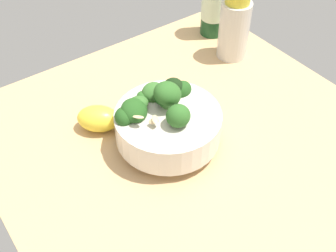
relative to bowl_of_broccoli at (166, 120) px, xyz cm
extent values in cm
cube|color=tan|center=(3.76, -1.47, -6.50)|extent=(64.31, 64.31, 3.19)
cylinder|color=silver|center=(0.00, -0.46, -4.06)|extent=(9.54, 9.54, 1.68)
cylinder|color=silver|center=(0.00, -0.46, -0.70)|extent=(17.34, 17.34, 5.05)
cylinder|color=beige|center=(0.00, -0.46, 1.42)|extent=(15.13, 15.13, 0.80)
cylinder|color=#3C7A32|center=(1.87, 1.53, 1.52)|extent=(1.47, 1.39, 1.27)
ellipsoid|color=#386B2B|center=(1.87, 1.53, 3.05)|extent=(3.95, 4.82, 4.52)
cylinder|color=#4A8F3C|center=(-6.23, 2.58, 0.52)|extent=(1.95, 1.95, 1.78)
ellipsoid|color=#23511C|center=(-6.23, 2.58, 2.29)|extent=(5.15, 4.85, 3.90)
cylinder|color=#589D47|center=(0.92, 0.94, 2.52)|extent=(1.83, 2.05, 1.86)
ellipsoid|color=#2D6023|center=(0.92, 0.94, 4.59)|extent=(6.15, 5.28, 5.96)
cylinder|color=#589D47|center=(3.74, 3.32, 1.05)|extent=(2.08, 1.76, 2.01)
ellipsoid|color=black|center=(3.74, 3.32, 2.96)|extent=(5.48, 5.15, 4.21)
cylinder|color=#4A8F3C|center=(3.12, 3.62, 0.92)|extent=(1.43, 1.39, 1.68)
ellipsoid|color=#2D6023|center=(3.12, 3.62, 2.38)|extent=(3.27, 3.51, 3.39)
cylinder|color=#3C7A32|center=(-0.87, 4.96, 0.71)|extent=(1.32, 1.20, 1.33)
ellipsoid|color=#2D6023|center=(-0.87, 4.96, 1.93)|extent=(4.35, 3.96, 3.56)
cylinder|color=#589D47|center=(0.60, 4.58, 0.82)|extent=(1.89, 1.87, 1.56)
ellipsoid|color=#386B2B|center=(0.60, 4.58, 2.53)|extent=(4.53, 4.82, 4.32)
cylinder|color=#589D47|center=(4.98, 2.63, 0.80)|extent=(1.69, 1.74, 1.03)
ellipsoid|color=#23511C|center=(4.98, 2.63, 2.22)|extent=(4.16, 3.23, 3.46)
cylinder|color=#4A8F3C|center=(-4.58, 2.26, 1.24)|extent=(1.72, 1.62, 1.66)
ellipsoid|color=#23511C|center=(-4.58, 2.26, 2.96)|extent=(6.12, 6.57, 4.75)
cylinder|color=#3C7A32|center=(-3.19, 3.45, 1.22)|extent=(1.28, 1.20, 1.41)
ellipsoid|color=#386B2B|center=(-3.19, 3.45, 2.76)|extent=(4.54, 4.53, 3.48)
cylinder|color=#4A8F3C|center=(-0.17, -3.35, 2.00)|extent=(2.14, 1.98, 1.44)
ellipsoid|color=#2D6023|center=(-0.17, -3.35, 3.63)|extent=(4.01, 4.77, 4.63)
cylinder|color=#4A8F3C|center=(0.71, 1.63, 2.22)|extent=(1.93, 1.75, 1.37)
ellipsoid|color=#194216|center=(0.71, 1.63, 3.77)|extent=(4.84, 4.97, 3.59)
ellipsoid|color=#DBBC84|center=(-3.16, -1.36, 3.11)|extent=(1.72, 2.08, 0.61)
ellipsoid|color=#DBBC84|center=(0.16, -3.20, 3.57)|extent=(2.04, 1.93, 0.89)
ellipsoid|color=#DBBC84|center=(-5.25, -0.07, 3.70)|extent=(1.94, 2.05, 0.73)
ellipsoid|color=#DBBC84|center=(-3.38, -1.52, 2.86)|extent=(1.92, 1.93, 1.25)
ellipsoid|color=yellow|center=(-7.61, 9.53, -2.67)|extent=(8.85, 8.66, 4.47)
cylinder|color=beige|center=(26.09, 12.67, 1.17)|extent=(6.21, 6.21, 12.14)
cylinder|color=#194723|center=(28.53, 21.86, 2.45)|extent=(5.46, 5.46, 14.71)
cylinder|color=silver|center=(28.53, 21.86, 2.02)|extent=(5.57, 5.57, 6.18)
camera|label=1|loc=(-28.88, -40.44, 47.24)|focal=45.10mm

